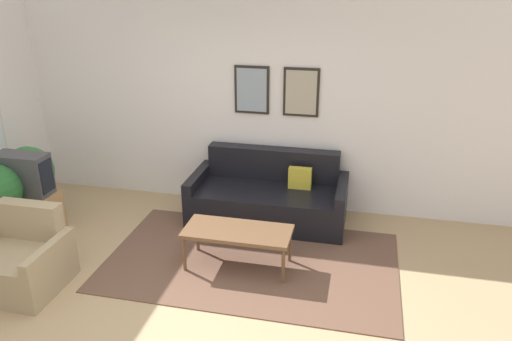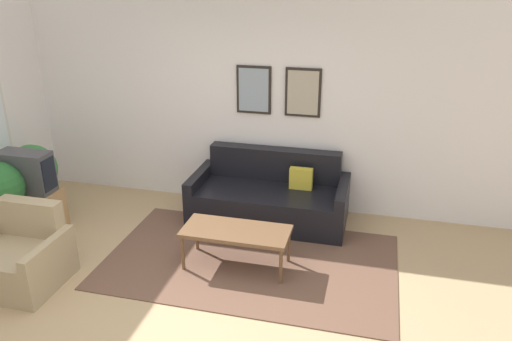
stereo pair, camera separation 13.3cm
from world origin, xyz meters
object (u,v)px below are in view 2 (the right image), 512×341
Objects in this scene: tv at (26,172)px; armchair at (20,259)px; coffee_table at (236,233)px; couch at (270,198)px.

tv reaches higher than armchair.
couch is at bearing 85.02° from coffee_table.
couch is at bearing 57.01° from armchair.
tv reaches higher than coffee_table.
coffee_table is (-0.10, -1.16, 0.11)m from couch.
armchair is at bearing -158.33° from coffee_table.
tv reaches higher than couch.
tv is 1.25m from armchair.
armchair is at bearing -137.23° from couch.
armchair reaches higher than coffee_table.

